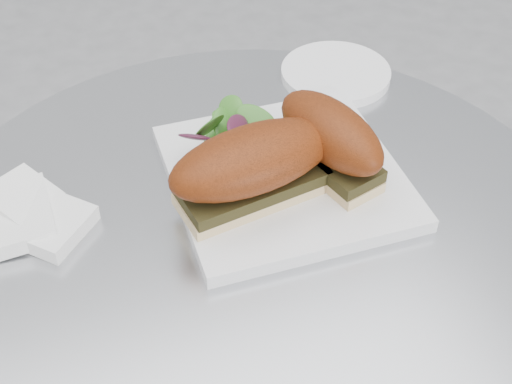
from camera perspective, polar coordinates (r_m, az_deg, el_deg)
table at (r=0.91m, az=-0.17°, el=-14.04°), size 0.70×0.70×0.73m
plate at (r=0.77m, az=2.33°, el=1.26°), size 0.25×0.25×0.02m
sandwich_left at (r=0.71m, az=-0.25°, el=2.11°), size 0.19×0.10×0.08m
sandwich_right at (r=0.74m, az=5.95°, el=4.28°), size 0.10×0.16×0.08m
salad at (r=0.79m, az=-2.38°, el=5.52°), size 0.10×0.10×0.05m
napkin at (r=0.75m, az=-17.80°, el=-2.38°), size 0.16×0.16×0.02m
saucer at (r=0.94m, az=6.39°, el=9.41°), size 0.14×0.14×0.01m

